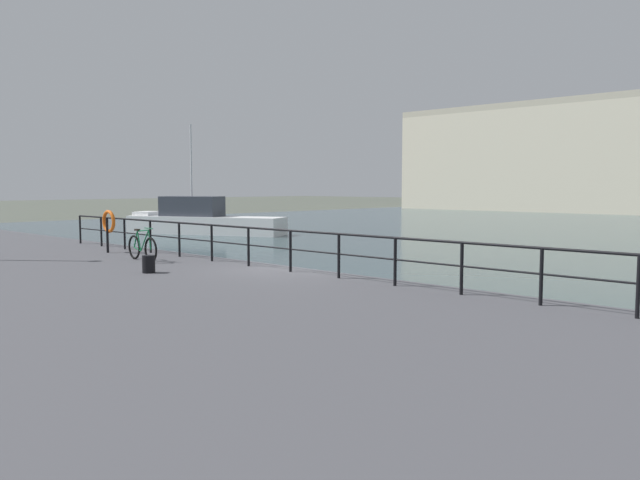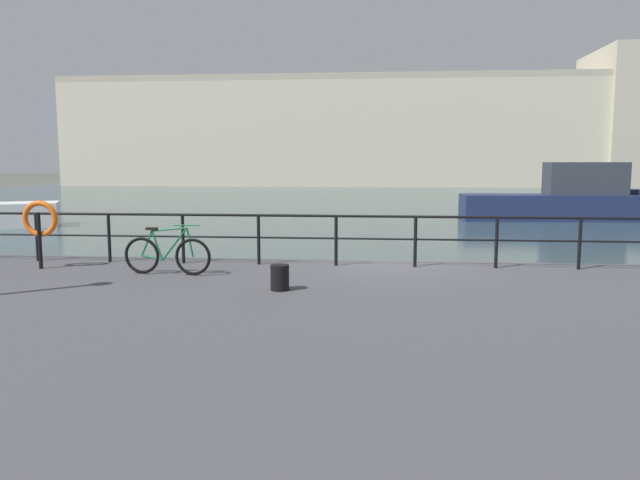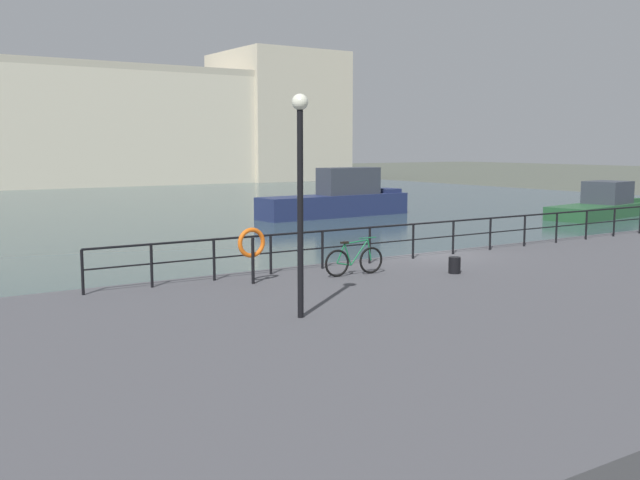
{
  "view_description": "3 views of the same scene",
  "coord_description": "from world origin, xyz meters",
  "px_view_note": "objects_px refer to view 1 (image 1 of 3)",
  "views": [
    {
      "loc": [
        12.1,
        -11.77,
        2.88
      ],
      "look_at": [
        -0.68,
        1.64,
        1.3
      ],
      "focal_mm": 35.45,
      "sensor_mm": 36.0,
      "label": 1
    },
    {
      "loc": [
        -0.19,
        -13.71,
        2.92
      ],
      "look_at": [
        -1.65,
        1.65,
        0.94
      ],
      "focal_mm": 35.0,
      "sensor_mm": 36.0,
      "label": 2
    },
    {
      "loc": [
        -15.67,
        -17.61,
        4.11
      ],
      "look_at": [
        -2.78,
        1.79,
        1.12
      ],
      "focal_mm": 41.47,
      "sensor_mm": 36.0,
      "label": 3
    }
  ],
  "objects_px": {
    "mooring_bollard": "(149,264)",
    "life_ring_stand": "(109,223)",
    "moored_harbor_tender": "(201,220)",
    "parked_bicycle": "(142,247)"
  },
  "relations": [
    {
      "from": "moored_harbor_tender",
      "to": "mooring_bollard",
      "type": "height_order",
      "value": "moored_harbor_tender"
    },
    {
      "from": "moored_harbor_tender",
      "to": "life_ring_stand",
      "type": "height_order",
      "value": "moored_harbor_tender"
    },
    {
      "from": "life_ring_stand",
      "to": "parked_bicycle",
      "type": "bearing_deg",
      "value": -9.11
    },
    {
      "from": "moored_harbor_tender",
      "to": "parked_bicycle",
      "type": "bearing_deg",
      "value": 115.22
    },
    {
      "from": "mooring_bollard",
      "to": "life_ring_stand",
      "type": "height_order",
      "value": "life_ring_stand"
    },
    {
      "from": "mooring_bollard",
      "to": "parked_bicycle",
      "type": "bearing_deg",
      "value": 152.49
    },
    {
      "from": "parked_bicycle",
      "to": "life_ring_stand",
      "type": "height_order",
      "value": "life_ring_stand"
    },
    {
      "from": "moored_harbor_tender",
      "to": "mooring_bollard",
      "type": "relative_size",
      "value": 22.29
    },
    {
      "from": "mooring_bollard",
      "to": "life_ring_stand",
      "type": "relative_size",
      "value": 0.31
    },
    {
      "from": "life_ring_stand",
      "to": "moored_harbor_tender",
      "type": "bearing_deg",
      "value": 134.39
    }
  ]
}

